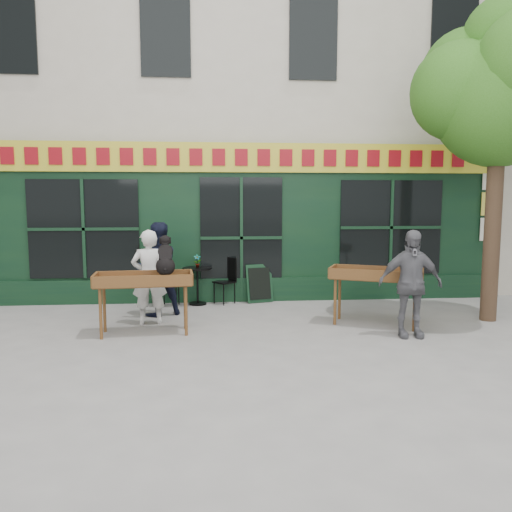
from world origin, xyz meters
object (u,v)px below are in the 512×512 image
Objects in this scene: dog at (165,254)px; man_left at (158,269)px; woman at (149,277)px; book_cart_center at (144,283)px; book_cart_right at (376,278)px; bistro_table at (197,278)px; man_right at (410,284)px.

dog is 0.35× the size of man_left.
woman is at bearing 53.76° from man_left.
book_cart_center is at bearing 85.31° from woman.
woman is (-0.35, 0.70, -0.47)m from dog.
dog is at bearing -12.82° from book_cart_center.
woman reaches higher than book_cart_center.
book_cart_right is at bearing 169.18° from woman.
man_left reaches higher than dog.
bistro_table is 1.19m from man_left.
bistro_table is (0.78, 2.18, -0.28)m from book_cart_center.
dog is 0.37× the size of book_cart_right.
book_cart_right is 3.66m from bistro_table.
man_right reaches higher than dog.
book_cart_center is 0.95× the size of book_cart_right.
book_cart_right is at bearing -32.21° from bistro_table.
book_cart_center is 0.65m from woman.
man_left reaches higher than woman.
man_right reaches higher than bistro_table.
man_right is at bearing -38.51° from bistro_table.
book_cart_right is at bearing 135.33° from man_left.
dog reaches higher than bistro_table.
book_cart_right is 0.96× the size of man_right.
woman is 0.94× the size of man_left.
man_right is 4.34m from bistro_table.
book_cart_right is at bearing -0.05° from dog.
man_right reaches higher than woman.
book_cart_center is at bearing 167.18° from dog.
bistro_table is at bearing -157.13° from man_left.
bistro_table is (-3.09, 1.94, -0.28)m from book_cart_right.
man_right is 0.97× the size of man_left.
bistro_table is at bearing 65.68° from book_cart_center.
man_right is at bearing 127.04° from man_left.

